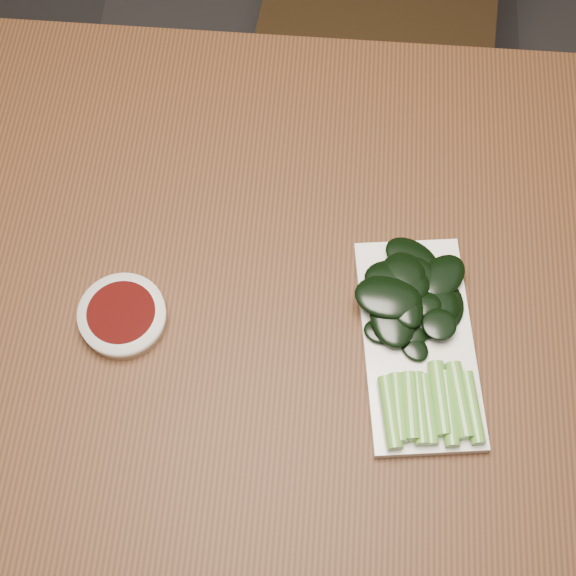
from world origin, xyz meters
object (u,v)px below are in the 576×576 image
at_px(serving_plate, 418,343).
at_px(gai_lan, 416,329).
at_px(table, 264,310).
at_px(sauce_bowl, 123,316).

distance_m(serving_plate, gai_lan, 0.02).
height_order(serving_plate, gai_lan, gai_lan).
bearing_deg(serving_plate, table, 162.29).
bearing_deg(sauce_bowl, table, 19.43).
height_order(sauce_bowl, gai_lan, gai_lan).
relative_size(table, sauce_bowl, 13.59).
height_order(table, sauce_bowl, sauce_bowl).
relative_size(sauce_bowl, gai_lan, 0.37).
relative_size(table, gai_lan, 5.05).
bearing_deg(table, serving_plate, -17.71).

